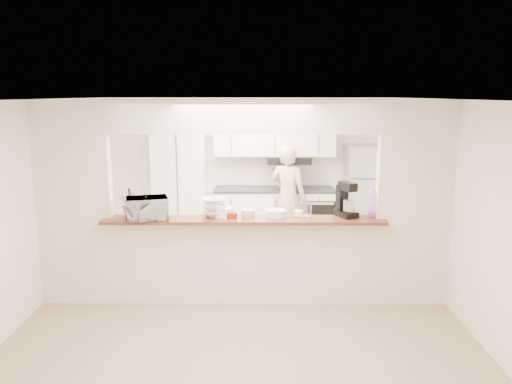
{
  "coord_description": "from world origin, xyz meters",
  "views": [
    {
      "loc": [
        0.19,
        -5.88,
        2.56
      ],
      "look_at": [
        0.15,
        0.3,
        1.35
      ],
      "focal_mm": 35.0,
      "sensor_mm": 36.0,
      "label": 1
    }
  ],
  "objects_px": {
    "refrigerator": "(366,194)",
    "toaster_oven": "(147,208)",
    "stand_mixer": "(346,201)",
    "person": "(288,197)"
  },
  "relations": [
    {
      "from": "refrigerator",
      "to": "stand_mixer",
      "type": "height_order",
      "value": "refrigerator"
    },
    {
      "from": "toaster_oven",
      "to": "person",
      "type": "xyz_separation_m",
      "value": [
        1.81,
        2.4,
        -0.36
      ]
    },
    {
      "from": "toaster_oven",
      "to": "person",
      "type": "bearing_deg",
      "value": 36.11
    },
    {
      "from": "person",
      "to": "stand_mixer",
      "type": "bearing_deg",
      "value": 129.04
    },
    {
      "from": "refrigerator",
      "to": "person",
      "type": "xyz_separation_m",
      "value": [
        -1.39,
        -0.35,
        0.01
      ]
    },
    {
      "from": "toaster_oven",
      "to": "stand_mixer",
      "type": "relative_size",
      "value": 1.12
    },
    {
      "from": "refrigerator",
      "to": "toaster_oven",
      "type": "xyz_separation_m",
      "value": [
        -3.2,
        -2.75,
        0.37
      ]
    },
    {
      "from": "refrigerator",
      "to": "stand_mixer",
      "type": "xyz_separation_m",
      "value": [
        -0.81,
        -2.59,
        0.43
      ]
    },
    {
      "from": "person",
      "to": "refrigerator",
      "type": "bearing_deg",
      "value": -141.44
    },
    {
      "from": "refrigerator",
      "to": "toaster_oven",
      "type": "relative_size",
      "value": 3.53
    }
  ]
}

